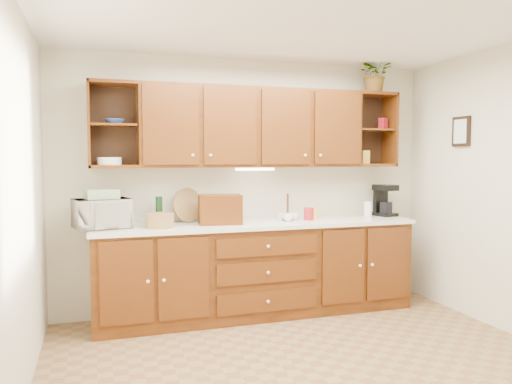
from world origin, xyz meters
TOP-DOWN VIEW (x-y plane):
  - floor at (0.00, 0.00)m, footprint 4.00×4.00m
  - ceiling at (0.00, 0.00)m, footprint 4.00×4.00m
  - back_wall at (0.00, 1.75)m, footprint 4.00×0.00m
  - left_wall at (-2.00, 0.00)m, footprint 0.00×3.50m
  - base_cabinets at (0.00, 1.45)m, footprint 3.20×0.60m
  - countertop at (0.00, 1.44)m, footprint 3.24×0.64m
  - upper_cabinets at (0.01, 1.59)m, footprint 3.20×0.33m
  - undercabinet_light at (0.00, 1.53)m, footprint 0.40×0.05m
  - framed_picture at (1.98, 0.90)m, footprint 0.03×0.24m
  - wicker_basket at (-0.98, 1.37)m, footprint 0.26×0.26m
  - microwave at (-1.49, 1.48)m, footprint 0.56×0.45m
  - towel_stack at (-1.49, 1.48)m, footprint 0.32×0.27m
  - wine_bottle at (-0.96, 1.60)m, footprint 0.08×0.08m
  - woven_tray at (-0.66, 1.69)m, footprint 0.35×0.22m
  - bread_box at (-0.39, 1.43)m, footprint 0.44×0.30m
  - mug_tree at (0.34, 1.49)m, footprint 0.24×0.24m
  - canister_red at (0.56, 1.45)m, footprint 0.12×0.12m
  - canister_white at (1.29, 1.52)m, footprint 0.10×0.10m
  - canister_yellow at (0.62, 1.46)m, footprint 0.11×0.11m
  - coffee_maker at (1.52, 1.56)m, footprint 0.22×0.26m
  - bowl_stack at (-1.36, 1.55)m, footprint 0.22×0.22m
  - plate_stack at (-1.41, 1.57)m, footprint 0.26×0.26m
  - pantry_box_yellow at (1.28, 1.58)m, footprint 0.08×0.07m
  - pantry_box_red at (1.50, 1.57)m, footprint 0.10×0.10m
  - potted_plant at (1.38, 1.55)m, footprint 0.45×0.42m

SIDE VIEW (x-z plane):
  - floor at x=0.00m, z-range 0.00..0.00m
  - base_cabinets at x=0.00m, z-range 0.00..0.90m
  - countertop at x=0.00m, z-range 0.90..0.94m
  - woven_tray at x=-0.66m, z-range 0.78..1.12m
  - mug_tree at x=0.34m, z-range 0.84..1.12m
  - canister_yellow at x=0.62m, z-range 0.94..1.05m
  - canister_red at x=0.56m, z-range 0.94..1.07m
  - wicker_basket at x=-0.98m, z-range 0.94..1.07m
  - canister_white at x=1.29m, z-range 0.94..1.11m
  - wine_bottle at x=-0.96m, z-range 0.94..1.21m
  - microwave at x=-1.49m, z-range 0.94..1.21m
  - bread_box at x=-0.39m, z-range 0.94..1.23m
  - coffee_maker at x=1.52m, z-range 0.93..1.28m
  - towel_stack at x=-1.49m, z-range 1.21..1.30m
  - back_wall at x=0.00m, z-range -0.70..3.30m
  - left_wall at x=-2.00m, z-range -0.45..3.05m
  - undercabinet_light at x=0.00m, z-range 1.46..1.48m
  - plate_stack at x=-1.41m, z-range 1.52..1.59m
  - pantry_box_yellow at x=1.28m, z-range 1.52..1.66m
  - framed_picture at x=1.98m, z-range 1.70..2.00m
  - upper_cabinets at x=0.01m, z-range 1.49..2.29m
  - bowl_stack at x=-1.36m, z-range 1.90..1.94m
  - pantry_box_red at x=1.50m, z-range 1.90..2.02m
  - potted_plant at x=1.38m, z-range 2.29..2.69m
  - ceiling at x=0.00m, z-range 2.60..2.60m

